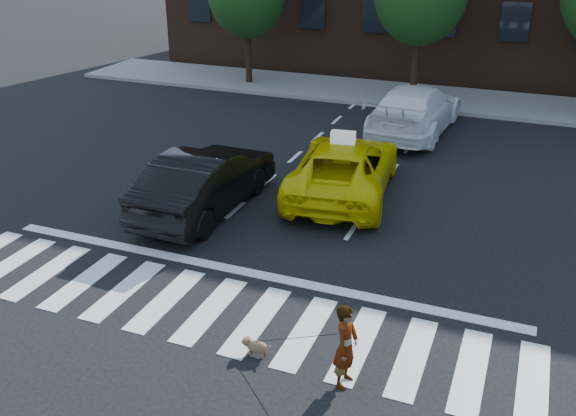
% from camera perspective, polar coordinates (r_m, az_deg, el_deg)
% --- Properties ---
extents(ground, '(120.00, 120.00, 0.00)m').
position_cam_1_polar(ground, '(12.84, -6.93, -9.00)').
color(ground, black).
rests_on(ground, ground).
extents(crosswalk, '(13.00, 2.40, 0.01)m').
position_cam_1_polar(crosswalk, '(12.84, -6.93, -8.98)').
color(crosswalk, silver).
rests_on(crosswalk, ground).
extents(stop_line, '(12.00, 0.30, 0.01)m').
position_cam_1_polar(stop_line, '(14.04, -3.86, -5.66)').
color(stop_line, silver).
rests_on(stop_line, ground).
extents(sidewalk_far, '(30.00, 4.00, 0.15)m').
position_cam_1_polar(sidewalk_far, '(28.21, 10.19, 9.85)').
color(sidewalk_far, slate).
rests_on(sidewalk_far, ground).
extents(taxi, '(3.20, 5.78, 1.53)m').
position_cam_1_polar(taxi, '(17.69, 5.00, 3.62)').
color(taxi, '#DAC704').
rests_on(taxi, ground).
extents(black_sedan, '(1.84, 5.05, 1.66)m').
position_cam_1_polar(black_sedan, '(16.71, -7.35, 2.45)').
color(black_sedan, black).
rests_on(black_sedan, ground).
extents(white_suv, '(2.71, 5.99, 1.70)m').
position_cam_1_polar(white_suv, '(23.25, 11.21, 8.60)').
color(white_suv, white).
rests_on(white_suv, ground).
extents(woman, '(0.41, 0.58, 1.49)m').
position_cam_1_polar(woman, '(10.60, 5.17, -12.14)').
color(woman, '#999999').
rests_on(woman, ground).
extents(dog, '(0.57, 0.23, 0.32)m').
position_cam_1_polar(dog, '(11.51, -2.94, -12.14)').
color(dog, olive).
rests_on(dog, ground).
extents(taxi_sign, '(0.68, 0.36, 0.32)m').
position_cam_1_polar(taxi_sign, '(17.20, 4.92, 6.28)').
color(taxi_sign, white).
rests_on(taxi_sign, taxi).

